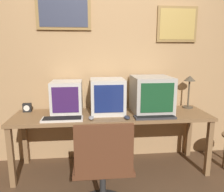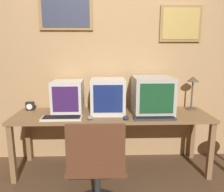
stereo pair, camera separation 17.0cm
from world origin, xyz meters
The scene contains 12 objects.
wall_back centered at (0.00, 1.21, 1.31)m, with size 8.00×0.08×2.60m.
desk centered at (0.00, 0.84, 0.63)m, with size 2.27×0.61×0.70m.
monitor_left centered at (-0.52, 0.95, 0.89)m, with size 0.35×0.38×0.38m.
monitor_center centered at (-0.05, 0.90, 0.91)m, with size 0.39×0.40×0.41m.
monitor_right centered at (0.48, 0.88, 0.92)m, with size 0.45×0.48×0.43m.
keyboard_main centered at (-0.55, 0.66, 0.72)m, with size 0.44×0.17×0.03m.
keyboard_side centered at (0.45, 0.63, 0.72)m, with size 0.45×0.14×0.03m.
mouse_near_keyboard centered at (-0.24, 0.65, 0.72)m, with size 0.06×0.12×0.04m.
mouse_far_corner centered at (0.14, 0.63, 0.72)m, with size 0.06×0.12×0.03m.
desk_clock centered at (-1.01, 1.03, 0.76)m, with size 0.10×0.06×0.11m.
desk_lamp centered at (1.01, 1.02, 1.02)m, with size 0.15×0.15×0.42m.
office_chair centered at (-0.16, 0.08, 0.39)m, with size 0.51×0.51×0.90m.
Camera 2 is at (-0.08, -1.63, 1.43)m, focal length 35.00 mm.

